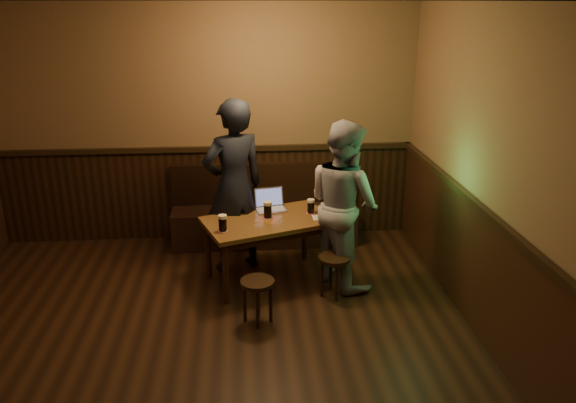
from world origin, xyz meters
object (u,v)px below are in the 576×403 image
at_px(pint_mid, 268,210).
at_px(person_grey, 344,204).
at_px(laptop, 270,204).
at_px(stool_right, 334,265).
at_px(bench, 264,218).
at_px(pub_table, 268,227).
at_px(pint_left, 223,223).
at_px(person_suit, 234,187).
at_px(stool_left, 257,289).
at_px(pint_right, 311,206).

xyz_separation_m(pint_mid, person_grey, (0.76, -0.12, 0.09)).
bearing_deg(laptop, stool_right, -60.59).
xyz_separation_m(stool_right, person_grey, (0.13, 0.32, 0.52)).
relative_size(bench, pub_table, 1.51).
bearing_deg(pint_left, person_grey, 9.25).
height_order(pint_mid, person_suit, person_suit).
xyz_separation_m(stool_left, pint_mid, (0.14, 0.86, 0.44)).
xyz_separation_m(bench, pint_right, (0.46, -0.87, 0.45)).
bearing_deg(laptop, person_suit, 165.85).
bearing_deg(person_suit, stool_right, 119.40).
height_order(pub_table, person_grey, person_grey).
xyz_separation_m(bench, pint_left, (-0.45, -1.28, 0.46)).
distance_m(pint_right, person_grey, 0.39).
height_order(pint_left, person_grey, person_grey).
bearing_deg(stool_right, person_suit, 143.69).
bearing_deg(person_suit, laptop, 152.55).
xyz_separation_m(bench, pint_mid, (-0.00, -0.97, 0.46)).
bearing_deg(stool_left, bench, 85.60).
height_order(pint_left, pint_right, pint_left).
relative_size(pint_mid, person_suit, 0.09).
bearing_deg(stool_right, person_grey, 67.39).
xyz_separation_m(stool_left, person_grey, (0.91, 0.74, 0.52)).
xyz_separation_m(laptop, person_suit, (-0.38, 0.02, 0.20)).
height_order(bench, laptop, bench).
bearing_deg(pint_mid, pint_right, 12.11).
xyz_separation_m(stool_right, person_suit, (-0.97, 0.72, 0.60)).
bearing_deg(laptop, pint_mid, -109.85).
bearing_deg(bench, laptop, -86.82).
relative_size(bench, person_grey, 1.28).
bearing_deg(laptop, pub_table, -108.59).
xyz_separation_m(pint_mid, pint_right, (0.46, 0.10, -0.01)).
relative_size(pint_right, person_grey, 0.09).
bearing_deg(person_grey, pint_right, 25.48).
distance_m(stool_right, person_grey, 0.63).
bearing_deg(pint_right, stool_left, -121.93).
xyz_separation_m(pint_left, laptop, (0.49, 0.57, -0.03)).
distance_m(pint_left, pint_mid, 0.55).
bearing_deg(pint_mid, laptop, 81.13).
distance_m(pint_mid, person_suit, 0.47).
distance_m(bench, person_grey, 1.44).
relative_size(stool_right, laptop, 1.21).
bearing_deg(stool_left, laptop, 80.84).
bearing_deg(stool_right, laptop, 130.39).
height_order(pub_table, pint_mid, pint_mid).
bearing_deg(bench, pint_mid, -90.02).
bearing_deg(person_suit, pint_left, 55.22).
xyz_separation_m(stool_left, person_suit, (-0.20, 1.14, 0.60)).
distance_m(bench, pint_right, 1.08).
height_order(bench, pint_mid, bench).
height_order(stool_left, pint_mid, pint_mid).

